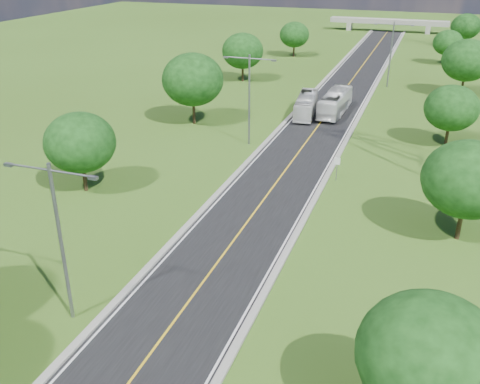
{
  "coord_description": "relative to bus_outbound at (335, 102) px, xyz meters",
  "views": [
    {
      "loc": [
        12.37,
        -9.26,
        20.41
      ],
      "look_at": [
        -0.36,
        26.29,
        3.0
      ],
      "focal_mm": 40.0,
      "sensor_mm": 36.0,
      "label": 1
    }
  ],
  "objects": [
    {
      "name": "tree_lb",
      "position": [
        -16.9,
        -32.17,
        3.08
      ],
      "size": [
        6.3,
        6.3,
        7.33
      ],
      "color": "black",
      "rests_on": "ground"
    },
    {
      "name": "tree_rc",
      "position": [
        14.1,
        -8.17,
        2.77
      ],
      "size": [
        5.88,
        5.88,
        6.84
      ],
      "color": "black",
      "rests_on": "ground"
    },
    {
      "name": "tree_re",
      "position": [
        13.6,
        39.83,
        2.46
      ],
      "size": [
        5.46,
        5.46,
        6.35
      ],
      "color": "black",
      "rests_on": "ground"
    },
    {
      "name": "curb_left",
      "position": [
        -5.15,
        5.83,
        -1.46
      ],
      "size": [
        0.5,
        150.0,
        0.22
      ],
      "primitive_type": "cube",
      "color": "gray",
      "rests_on": "ground"
    },
    {
      "name": "streetlight_mid_left",
      "position": [
        -6.9,
        -15.17,
        4.38
      ],
      "size": [
        5.9,
        0.25,
        10.0
      ],
      "color": "slate",
      "rests_on": "ground"
    },
    {
      "name": "bus_outbound",
      "position": [
        0.0,
        0.0,
        0.0
      ],
      "size": [
        2.86,
        10.89,
        3.01
      ],
      "primitive_type": "imported",
      "rotation": [
        0.0,
        0.0,
        3.11
      ],
      "color": "silver",
      "rests_on": "road"
    },
    {
      "name": "curb_right",
      "position": [
        3.35,
        5.83,
        -1.46
      ],
      "size": [
        0.5,
        150.0,
        0.22
      ],
      "primitive_type": "cube",
      "color": "gray",
      "rests_on": "ground"
    },
    {
      "name": "tree_lc",
      "position": [
        -15.9,
        -10.17,
        4.01
      ],
      "size": [
        7.56,
        7.56,
        8.79
      ],
      "color": "black",
      "rests_on": "ground"
    },
    {
      "name": "streetlight_far_right",
      "position": [
        5.1,
        17.83,
        4.38
      ],
      "size": [
        5.9,
        0.25,
        10.0
      ],
      "color": "slate",
      "rests_on": "ground"
    },
    {
      "name": "ground",
      "position": [
        -0.9,
        -0.17,
        -1.57
      ],
      "size": [
        260.0,
        260.0,
        0.0
      ],
      "primitive_type": "plane",
      "color": "#375818",
      "rests_on": "ground"
    },
    {
      "name": "tree_rd",
      "position": [
        16.1,
        15.83,
        3.7
      ],
      "size": [
        7.14,
        7.14,
        8.3
      ],
      "color": "black",
      "rests_on": "ground"
    },
    {
      "name": "road",
      "position": [
        -0.9,
        5.83,
        -1.54
      ],
      "size": [
        8.0,
        150.0,
        0.06
      ],
      "primitive_type": "cube",
      "color": "black",
      "rests_on": "ground"
    },
    {
      "name": "tree_rf",
      "position": [
        17.1,
        59.83,
        3.08
      ],
      "size": [
        6.3,
        6.3,
        7.33
      ],
      "color": "black",
      "rests_on": "ground"
    },
    {
      "name": "streetlight_near_left",
      "position": [
        -6.9,
        -48.17,
        4.38
      ],
      "size": [
        5.9,
        0.25,
        10.0
      ],
      "color": "slate",
      "rests_on": "ground"
    },
    {
      "name": "tree_ld",
      "position": [
        -17.9,
        13.83,
        3.39
      ],
      "size": [
        6.72,
        6.72,
        7.82
      ],
      "color": "black",
      "rests_on": "ground"
    },
    {
      "name": "tree_le",
      "position": [
        -15.4,
        37.83,
        2.77
      ],
      "size": [
        5.88,
        5.88,
        6.84
      ],
      "color": "black",
      "rests_on": "ground"
    },
    {
      "name": "tree_ra",
      "position": [
        13.1,
        -50.17,
        3.08
      ],
      "size": [
        6.3,
        6.3,
        7.33
      ],
      "color": "black",
      "rests_on": "ground"
    },
    {
      "name": "bus_inbound",
      "position": [
        -3.48,
        -1.93,
        -0.15
      ],
      "size": [
        3.48,
        9.91,
        2.7
      ],
      "primitive_type": "imported",
      "rotation": [
        0.0,
        0.0,
        0.13
      ],
      "color": "silver",
      "rests_on": "road"
    },
    {
      "name": "speed_limit_sign",
      "position": [
        4.3,
        -22.19,
        0.03
      ],
      "size": [
        0.55,
        0.09,
        2.4
      ],
      "color": "slate",
      "rests_on": "ground"
    },
    {
      "name": "tree_rb",
      "position": [
        15.1,
        -30.17,
        3.39
      ],
      "size": [
        6.72,
        6.72,
        7.82
      ],
      "color": "black",
      "rests_on": "ground"
    },
    {
      "name": "overpass",
      "position": [
        -0.9,
        79.83,
        0.85
      ],
      "size": [
        30.0,
        3.0,
        3.2
      ],
      "color": "gray",
      "rests_on": "ground"
    }
  ]
}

